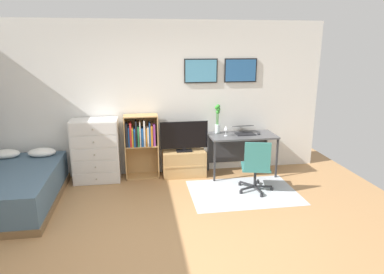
% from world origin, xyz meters
% --- Properties ---
extents(ground_plane, '(7.20, 7.20, 0.00)m').
position_xyz_m(ground_plane, '(0.00, 0.00, 0.00)').
color(ground_plane, '#A87A4C').
extents(wall_back_with_posters, '(6.12, 0.09, 2.70)m').
position_xyz_m(wall_back_with_posters, '(0.02, 2.43, 1.36)').
color(wall_back_with_posters, silver).
rests_on(wall_back_with_posters, ground_plane).
extents(area_rug, '(1.70, 1.20, 0.01)m').
position_xyz_m(area_rug, '(1.33, 1.28, 0.00)').
color(area_rug, '#B2B7BC').
rests_on(area_rug, ground_plane).
extents(bed, '(1.29, 1.96, 0.64)m').
position_xyz_m(bed, '(-2.16, 1.39, 0.26)').
color(bed, brown).
rests_on(bed, ground_plane).
extents(dresser, '(0.77, 0.46, 1.09)m').
position_xyz_m(dresser, '(-1.02, 2.15, 0.54)').
color(dresser, silver).
rests_on(dresser, ground_plane).
extents(bookshelf, '(0.58, 0.30, 1.12)m').
position_xyz_m(bookshelf, '(-0.26, 2.21, 0.68)').
color(bookshelf, tan).
rests_on(bookshelf, ground_plane).
extents(tv_stand, '(0.76, 0.41, 0.46)m').
position_xyz_m(tv_stand, '(0.49, 2.17, 0.23)').
color(tv_stand, tan).
rests_on(tv_stand, ground_plane).
extents(television, '(0.84, 0.16, 0.54)m').
position_xyz_m(television, '(0.49, 2.15, 0.73)').
color(television, black).
rests_on(television, tv_stand).
extents(desk, '(1.18, 0.59, 0.74)m').
position_xyz_m(desk, '(1.53, 2.15, 0.60)').
color(desk, '#4C4C4F').
rests_on(desk, ground_plane).
extents(office_chair, '(0.58, 0.57, 0.86)m').
position_xyz_m(office_chair, '(1.51, 1.26, 0.46)').
color(office_chair, '#232326').
rests_on(office_chair, ground_plane).
extents(laptop, '(0.35, 0.38, 0.15)m').
position_xyz_m(laptop, '(1.59, 2.16, 0.80)').
color(laptop, black).
rests_on(laptop, desk).
extents(computer_mouse, '(0.06, 0.10, 0.03)m').
position_xyz_m(computer_mouse, '(1.82, 2.05, 0.76)').
color(computer_mouse, '#262628').
rests_on(computer_mouse, desk).
extents(bamboo_vase, '(0.10, 0.10, 0.53)m').
position_xyz_m(bamboo_vase, '(1.12, 2.26, 1.01)').
color(bamboo_vase, silver).
rests_on(bamboo_vase, desk).
extents(wine_glass, '(0.07, 0.07, 0.18)m').
position_xyz_m(wine_glass, '(1.22, 2.05, 0.87)').
color(wine_glass, silver).
rests_on(wine_glass, desk).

